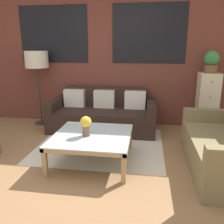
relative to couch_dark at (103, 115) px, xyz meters
The scene contains 9 objects.
ground_plane 1.98m from the couch_dark, 93.80° to the right, with size 16.00×16.00×0.00m, color #8E6642.
wall_back_brick 1.23m from the couch_dark, 104.97° to the left, with size 8.40×0.09×2.80m.
rug 0.82m from the couch_dark, 82.33° to the right, with size 2.01×1.75×0.00m.
couch_dark is the anchor object (origin of this frame).
coffee_table 1.37m from the couch_dark, 85.72° to the right, with size 1.05×1.05×0.40m.
floor_lamp 1.69m from the couch_dark, behind, with size 0.45×0.45×1.48m.
drawer_cabinet 1.98m from the couch_dark, ahead, with size 0.36×0.37×1.10m.
potted_plant 2.21m from the couch_dark, ahead, with size 0.27×0.27×0.39m.
flower_vase 1.45m from the couch_dark, 88.66° to the right, with size 0.15×0.15×0.27m.
Camera 1 is at (0.95, -2.38, 1.56)m, focal length 38.00 mm.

